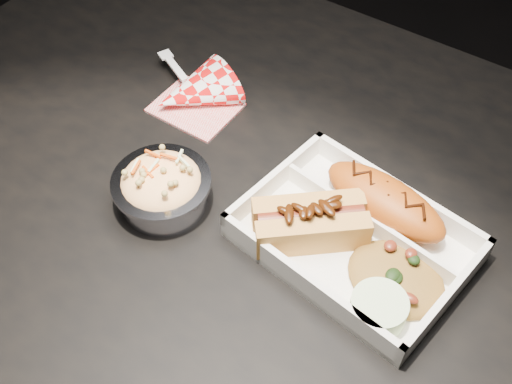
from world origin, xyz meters
TOP-DOWN VIEW (x-y plane):
  - dining_table at (0.00, 0.00)m, footprint 1.20×0.80m
  - food_tray at (0.11, -0.01)m, footprint 0.27×0.21m
  - fried_pastry at (0.11, 0.05)m, footprint 0.17×0.09m
  - hotdog at (0.06, -0.03)m, footprint 0.14×0.13m
  - fried_rice_mound at (0.17, -0.03)m, footprint 0.12×0.11m
  - cupcake_liner at (0.17, -0.08)m, footprint 0.06×0.06m
  - foil_coleslaw_cup at (-0.12, -0.08)m, footprint 0.12×0.12m
  - napkin_fork at (-0.20, 0.08)m, footprint 0.16×0.14m

SIDE VIEW (x-z plane):
  - dining_table at x=0.00m, z-range 0.28..1.03m
  - food_tray at x=0.11m, z-range 0.74..0.78m
  - napkin_fork at x=-0.20m, z-range 0.72..0.82m
  - cupcake_liner at x=0.17m, z-range 0.76..0.79m
  - fried_rice_mound at x=0.17m, z-range 0.76..0.79m
  - foil_coleslaw_cup at x=-0.12m, z-range 0.75..0.82m
  - fried_pastry at x=0.11m, z-range 0.76..0.81m
  - hotdog at x=0.06m, z-range 0.75..0.81m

